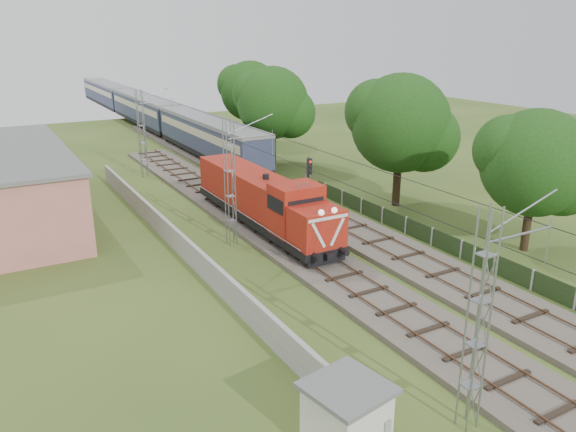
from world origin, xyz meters
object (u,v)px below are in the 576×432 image
coach_rake (145,108)px  signal_post (309,180)px  locomotive (263,199)px  relay_hut (346,419)px

coach_rake → signal_post: signal_post is taller
locomotive → coach_rake: bearing=83.9°
coach_rake → relay_hut: coach_rake is taller
locomotive → signal_post: (3.05, -0.94, 1.20)m
relay_hut → coach_rake: bearing=79.5°
coach_rake → relay_hut: bearing=-100.5°
coach_rake → relay_hut: (-12.40, -66.94, -1.38)m
locomotive → signal_post: 3.41m
coach_rake → relay_hut: size_ratio=25.47×
coach_rake → signal_post: 47.48m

